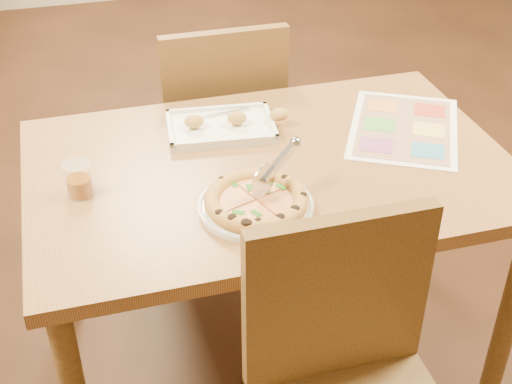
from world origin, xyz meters
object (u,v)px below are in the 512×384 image
object	(u,v)px
appetizer_tray	(224,126)
menu	(404,128)
dining_table	(270,189)
pizza	(256,201)
pizza_cutter	(274,168)
glass_tumbler	(79,181)
chair_near	(349,366)
chair_far	(220,112)
plate	(256,206)

from	to	relation	value
appetizer_tray	menu	xyz separation A→B (m)	(0.51, -0.13, -0.01)
dining_table	appetizer_tray	size ratio (longest dim) A/B	3.58
pizza	pizza_cutter	xyz separation A→B (m)	(0.05, 0.03, 0.06)
appetizer_tray	glass_tumbler	bearing A→B (deg)	-152.85
chair_near	appetizer_tray	world-z (taller)	chair_near
pizza	pizza_cutter	bearing A→B (deg)	30.39
dining_table	pizza	world-z (taller)	pizza
pizza	glass_tumbler	size ratio (longest dim) A/B	2.84
pizza	dining_table	bearing A→B (deg)	64.46
dining_table	glass_tumbler	distance (m)	0.52
chair_far	menu	world-z (taller)	chair_far
menu	chair_far	bearing A→B (deg)	129.49
chair_far	chair_near	bearing A→B (deg)	90.00
plate	chair_near	bearing A→B (deg)	-77.05
plate	pizza	distance (m)	0.02
pizza	pizza_cutter	distance (m)	0.09
appetizer_tray	chair_far	bearing A→B (deg)	78.89
dining_table	plate	world-z (taller)	plate
chair_far	pizza	distance (m)	0.83
plate	glass_tumbler	world-z (taller)	glass_tumbler
appetizer_tray	menu	world-z (taller)	appetizer_tray
chair_near	pizza	size ratio (longest dim) A/B	1.84
chair_far	pizza_cutter	distance (m)	0.81
chair_far	plate	world-z (taller)	chair_far
chair_near	pizza	bearing A→B (deg)	103.26
chair_near	glass_tumbler	xyz separation A→B (m)	(-0.50, 0.59, 0.19)
chair_far	appetizer_tray	world-z (taller)	chair_far
chair_far	pizza_cutter	world-z (taller)	chair_far
dining_table	chair_near	size ratio (longest dim) A/B	2.77
chair_far	menu	distance (m)	0.70
pizza	appetizer_tray	size ratio (longest dim) A/B	0.70
pizza	menu	xyz separation A→B (m)	(0.53, 0.28, -0.03)
dining_table	pizza_cutter	distance (m)	0.25
pizza_cutter	appetizer_tray	distance (m)	0.38
chair_near	pizza_cutter	size ratio (longest dim) A/B	3.15
dining_table	plate	xyz separation A→B (m)	(-0.09, -0.19, 0.09)
pizza_cutter	menu	distance (m)	0.54
pizza	menu	distance (m)	0.60
plate	dining_table	bearing A→B (deg)	64.06
plate	pizza_cutter	xyz separation A→B (m)	(0.05, 0.03, 0.08)
glass_tumbler	dining_table	bearing A→B (deg)	1.47
pizza	appetizer_tray	world-z (taller)	appetizer_tray
glass_tumbler	menu	bearing A→B (deg)	5.50
pizza	chair_far	bearing A→B (deg)	83.23
pizza	plate	bearing A→B (deg)	79.89
chair_near	chair_far	distance (m)	1.20
appetizer_tray	glass_tumbler	distance (m)	0.48
dining_table	pizza_cutter	world-z (taller)	pizza_cutter
chair_far	appetizer_tray	size ratio (longest dim) A/B	1.29
chair_near	menu	world-z (taller)	chair_near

